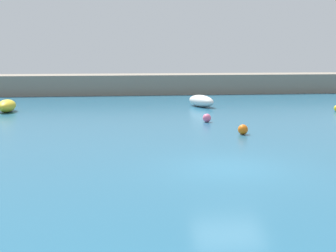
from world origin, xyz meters
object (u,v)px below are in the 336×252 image
dinghy_near_pier (7,106)px  mooring_buoy_orange (243,129)px  rowboat_white_midwater (201,101)px  mooring_buoy_pink (207,118)px

dinghy_near_pier → mooring_buoy_orange: (13.06, -10.15, -0.17)m
dinghy_near_pier → mooring_buoy_orange: 16.54m
rowboat_white_midwater → mooring_buoy_orange: (-0.21, -11.54, -0.18)m
mooring_buoy_orange → rowboat_white_midwater: bearing=89.0°
dinghy_near_pier → mooring_buoy_pink: dinghy_near_pier is taller
rowboat_white_midwater → mooring_buoy_pink: rowboat_white_midwater is taller
dinghy_near_pier → mooring_buoy_orange: size_ratio=4.63×
dinghy_near_pier → rowboat_white_midwater: (13.27, 1.40, 0.01)m
rowboat_white_midwater → mooring_buoy_orange: 11.55m
rowboat_white_midwater → mooring_buoy_orange: rowboat_white_midwater is taller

